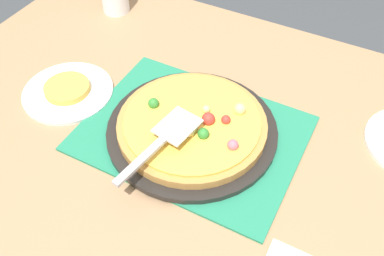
{
  "coord_description": "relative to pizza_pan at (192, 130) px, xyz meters",
  "views": [
    {
      "loc": [
        -0.3,
        0.57,
        1.47
      ],
      "look_at": [
        0.0,
        0.0,
        0.77
      ],
      "focal_mm": 40.08,
      "sensor_mm": 36.0,
      "label": 1
    }
  ],
  "objects": [
    {
      "name": "served_slice_right",
      "position": [
        0.33,
        0.02,
        0.01
      ],
      "size": [
        0.11,
        0.11,
        0.02
      ],
      "primitive_type": "cylinder",
      "color": "#EAB747",
      "rests_on": "plate_far_right"
    },
    {
      "name": "placemat",
      "position": [
        0.0,
        0.0,
        -0.01
      ],
      "size": [
        0.48,
        0.36,
        0.01
      ],
      "primitive_type": "cube",
      "color": "#237F5B",
      "rests_on": "dining_table"
    },
    {
      "name": "plate_far_right",
      "position": [
        0.33,
        0.02,
        -0.01
      ],
      "size": [
        0.22,
        0.22,
        0.01
      ],
      "primitive_type": "cylinder",
      "color": "white",
      "rests_on": "dining_table"
    },
    {
      "name": "pizza",
      "position": [
        -0.0,
        -0.0,
        0.02
      ],
      "size": [
        0.33,
        0.33,
        0.05
      ],
      "color": "#B78442",
      "rests_on": "pizza_pan"
    },
    {
      "name": "pizza_pan",
      "position": [
        0.0,
        0.0,
        0.0
      ],
      "size": [
        0.38,
        0.38,
        0.01
      ],
      "primitive_type": "cylinder",
      "color": "black",
      "rests_on": "placemat"
    },
    {
      "name": "dining_table",
      "position": [
        0.0,
        0.0,
        -0.12
      ],
      "size": [
        1.4,
        1.0,
        0.75
      ],
      "color": "#9E7A56",
      "rests_on": "ground_plane"
    },
    {
      "name": "pizza_server",
      "position": [
        0.02,
        0.1,
        0.06
      ],
      "size": [
        0.08,
        0.23,
        0.01
      ],
      "color": "silver",
      "rests_on": "pizza"
    }
  ]
}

